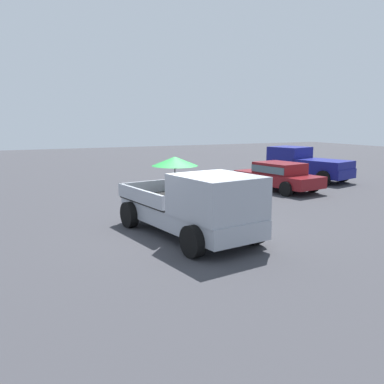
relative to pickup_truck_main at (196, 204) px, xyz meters
The scene contains 4 objects.
ground_plane 1.07m from the pickup_truck_main, 169.79° to the right, with size 80.00×80.00×0.00m, color #38383D.
pickup_truck_main is the anchor object (origin of this frame).
pickup_truck_red 13.21m from the pickup_truck_main, 126.92° to the left, with size 5.11×3.15×1.80m.
parked_sedan_near 9.12m from the pickup_truck_main, 128.62° to the left, with size 4.53×2.51×1.33m.
Camera 1 is at (10.64, -4.90, 3.28)m, focal length 39.06 mm.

